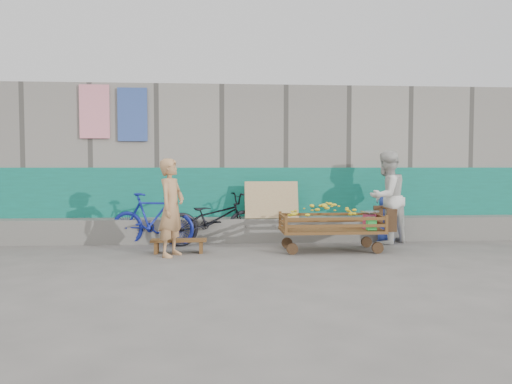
{
  "coord_description": "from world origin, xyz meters",
  "views": [
    {
      "loc": [
        -0.67,
        -7.03,
        1.43
      ],
      "look_at": [
        -0.07,
        1.2,
        1.0
      ],
      "focal_mm": 35.0,
      "sensor_mm": 36.0,
      "label": 1
    }
  ],
  "objects": [
    {
      "name": "bench",
      "position": [
        -1.34,
        1.19,
        0.17
      ],
      "size": [
        0.91,
        0.27,
        0.23
      ],
      "color": "brown",
      "rests_on": "ground"
    },
    {
      "name": "ground",
      "position": [
        0.0,
        0.0,
        0.0
      ],
      "size": [
        80.0,
        80.0,
        0.0
      ],
      "primitive_type": "plane",
      "color": "#5C5854",
      "rests_on": "ground"
    },
    {
      "name": "vendor_man",
      "position": [
        -1.43,
        0.9,
        0.77
      ],
      "size": [
        0.56,
        0.66,
        1.55
      ],
      "primitive_type": "imported",
      "rotation": [
        0.0,
        0.0,
        1.17
      ],
      "color": "tan",
      "rests_on": "ground"
    },
    {
      "name": "woman",
      "position": [
        2.4,
        1.92,
        0.86
      ],
      "size": [
        1.05,
        1.01,
        1.71
      ],
      "primitive_type": "imported",
      "rotation": [
        0.0,
        0.0,
        3.74
      ],
      "color": "silver",
      "rests_on": "ground"
    },
    {
      "name": "bicycle_blue",
      "position": [
        -1.88,
        2.02,
        0.47
      ],
      "size": [
        1.63,
        0.85,
        0.95
      ],
      "primitive_type": "imported",
      "rotation": [
        0.0,
        0.0,
        1.3
      ],
      "color": "navy",
      "rests_on": "ground"
    },
    {
      "name": "bicycle_dark",
      "position": [
        -0.79,
        2.05,
        0.47
      ],
      "size": [
        1.89,
        1.16,
        0.94
      ],
      "primitive_type": "imported",
      "rotation": [
        0.0,
        0.0,
        1.9
      ],
      "color": "black",
      "rests_on": "ground"
    },
    {
      "name": "building_wall",
      "position": [
        -0.0,
        4.05,
        1.47
      ],
      "size": [
        12.0,
        3.5,
        3.0
      ],
      "color": "gray",
      "rests_on": "ground"
    },
    {
      "name": "banana_cart",
      "position": [
        1.17,
        1.2,
        0.53
      ],
      "size": [
        1.85,
        0.85,
        0.79
      ],
      "color": "brown",
      "rests_on": "ground"
    },
    {
      "name": "child",
      "position": [
        2.4,
        1.97,
        0.44
      ],
      "size": [
        0.5,
        0.41,
        0.89
      ],
      "primitive_type": "imported",
      "rotation": [
        0.0,
        0.0,
        3.49
      ],
      "color": "#273DA7",
      "rests_on": "ground"
    }
  ]
}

